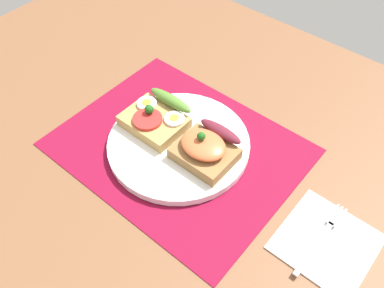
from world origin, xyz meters
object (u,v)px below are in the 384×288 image
(sandwich_egg_tomato, at_px, (156,118))
(fork, at_px, (322,237))
(sandwich_salmon, at_px, (206,148))
(napkin, at_px, (326,243))
(plate, at_px, (179,144))

(sandwich_egg_tomato, xyz_separation_m, fork, (0.33, -0.01, -0.02))
(sandwich_salmon, bearing_deg, fork, -1.27)
(napkin, bearing_deg, sandwich_salmon, 178.29)
(plate, height_order, sandwich_salmon, sandwich_salmon)
(sandwich_salmon, distance_m, fork, 0.22)
(sandwich_egg_tomato, height_order, sandwich_salmon, sandwich_salmon)
(plate, relative_size, napkin, 1.87)
(fork, bearing_deg, sandwich_salmon, 178.73)
(sandwich_salmon, bearing_deg, sandwich_egg_tomato, 179.04)
(sandwich_egg_tomato, relative_size, fork, 0.75)
(sandwich_egg_tomato, distance_m, fork, 0.33)
(plate, distance_m, sandwich_egg_tomato, 0.06)
(plate, bearing_deg, sandwich_egg_tomato, 173.41)
(plate, height_order, napkin, plate)
(sandwich_egg_tomato, height_order, napkin, sandwich_egg_tomato)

